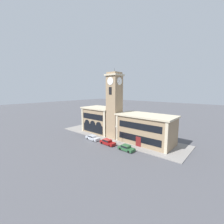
# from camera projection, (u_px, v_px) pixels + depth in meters

# --- Properties ---
(ground_plane) EXTENTS (300.00, 300.00, 0.00)m
(ground_plane) POSITION_uv_depth(u_px,v_px,m) (105.00, 141.00, 44.23)
(ground_plane) COLOR #4C4C51
(sidewalk_kerb) EXTENTS (42.97, 12.27, 0.15)m
(sidewalk_kerb) POSITION_uv_depth(u_px,v_px,m) (118.00, 136.00, 48.83)
(sidewalk_kerb) COLOR gray
(sidewalk_kerb) RESTS_ON ground_plane
(clock_tower) EXTENTS (4.43, 4.43, 21.40)m
(clock_tower) POSITION_uv_depth(u_px,v_px,m) (114.00, 106.00, 46.01)
(clock_tower) COLOR #937A5B
(clock_tower) RESTS_ON ground_plane
(town_hall_left_wing) EXTENTS (12.27, 8.47, 8.91)m
(town_hall_left_wing) POSITION_uv_depth(u_px,v_px,m) (101.00, 120.00, 53.44)
(town_hall_left_wing) COLOR #937A5B
(town_hall_left_wing) RESTS_ON ground_plane
(town_hall_right_wing) EXTENTS (16.02, 8.47, 8.19)m
(town_hall_right_wing) POSITION_uv_depth(u_px,v_px,m) (146.00, 129.00, 42.10)
(town_hall_right_wing) COLOR #937A5B
(town_hall_right_wing) RESTS_ON ground_plane
(parked_car_near) EXTENTS (4.91, 2.11, 1.35)m
(parked_car_near) POSITION_uv_depth(u_px,v_px,m) (93.00, 138.00, 45.30)
(parked_car_near) COLOR #B2B7C1
(parked_car_near) RESTS_ON ground_plane
(parked_car_mid) EXTENTS (4.78, 2.07, 1.46)m
(parked_car_mid) POSITION_uv_depth(u_px,v_px,m) (107.00, 142.00, 41.36)
(parked_car_mid) COLOR maroon
(parked_car_mid) RESTS_ON ground_plane
(parked_car_far) EXTENTS (4.31, 2.11, 1.36)m
(parked_car_far) POSITION_uv_depth(u_px,v_px,m) (126.00, 148.00, 37.32)
(parked_car_far) COLOR #285633
(parked_car_far) RESTS_ON ground_plane
(street_lamp) EXTENTS (0.36, 0.36, 4.97)m
(street_lamp) POSITION_uv_depth(u_px,v_px,m) (116.00, 132.00, 41.39)
(street_lamp) COLOR #4C4C51
(street_lamp) RESTS_ON sidewalk_kerb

